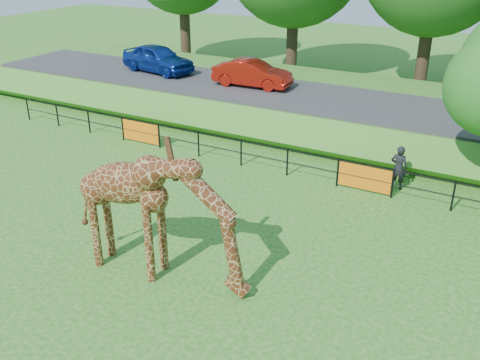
{
  "coord_description": "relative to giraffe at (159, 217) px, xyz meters",
  "views": [
    {
      "loc": [
        7.37,
        -9.25,
        8.49
      ],
      "look_at": [
        0.69,
        2.98,
        2.0
      ],
      "focal_mm": 40.0,
      "sensor_mm": 36.0,
      "label": 1
    }
  ],
  "objects": [
    {
      "name": "giraffe",
      "position": [
        0.0,
        0.0,
        0.0
      ],
      "size": [
        5.11,
        1.32,
        3.61
      ],
      "primitive_type": null,
      "rotation": [
        0.0,
        0.0,
        0.08
      ],
      "color": "#532611",
      "rests_on": "ground"
    },
    {
      "name": "car_red",
      "position": [
        -4.49,
        13.85,
        0.27
      ],
      "size": [
        4.04,
        1.61,
        1.31
      ],
      "primitive_type": "imported",
      "rotation": [
        0.0,
        0.0,
        1.63
      ],
      "color": "#A0160B",
      "rests_on": "road"
    },
    {
      "name": "car_blue",
      "position": [
        -10.45,
        14.06,
        0.37
      ],
      "size": [
        4.64,
        2.5,
        1.5
      ],
      "primitive_type": "imported",
      "rotation": [
        0.0,
        0.0,
        1.4
      ],
      "color": "#123296",
      "rests_on": "road"
    },
    {
      "name": "visitor",
      "position": [
        4.22,
        8.49,
        -0.98
      ],
      "size": [
        0.6,
        0.39,
        1.64
      ],
      "primitive_type": "imported",
      "rotation": [
        0.0,
        0.0,
        3.14
      ],
      "color": "black",
      "rests_on": "ground"
    },
    {
      "name": "road",
      "position": [
        0.26,
        13.63,
        -0.44
      ],
      "size": [
        40.0,
        5.0,
        0.12
      ],
      "primitive_type": "cube",
      "color": "#323235",
      "rests_on": "embankment"
    },
    {
      "name": "embankment",
      "position": [
        0.26,
        15.13,
        -1.15
      ],
      "size": [
        40.0,
        9.0,
        1.3
      ],
      "primitive_type": "cube",
      "color": "#235B16",
      "rests_on": "ground"
    },
    {
      "name": "ground",
      "position": [
        0.26,
        -0.37,
        -1.8
      ],
      "size": [
        90.0,
        90.0,
        0.0
      ],
      "primitive_type": "plane",
      "color": "#235B16",
      "rests_on": "ground"
    },
    {
      "name": "perimeter_fence",
      "position": [
        0.26,
        7.63,
        -1.25
      ],
      "size": [
        28.07,
        0.1,
        1.1
      ],
      "primitive_type": null,
      "color": "black",
      "rests_on": "ground"
    }
  ]
}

